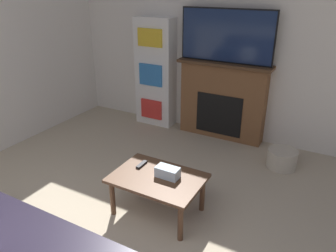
% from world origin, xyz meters
% --- Properties ---
extents(wall_back, '(5.45, 0.06, 2.70)m').
position_xyz_m(wall_back, '(0.00, 4.05, 1.35)').
color(wall_back, silver).
rests_on(wall_back, ground_plane).
extents(fireplace, '(1.29, 0.28, 1.08)m').
position_xyz_m(fireplace, '(0.16, 3.91, 0.55)').
color(fireplace, brown).
rests_on(fireplace, ground_plane).
extents(tv, '(1.25, 0.03, 0.69)m').
position_xyz_m(tv, '(0.16, 3.89, 1.43)').
color(tv, black).
rests_on(tv, fireplace).
extents(coffee_table, '(0.84, 0.59, 0.40)m').
position_xyz_m(coffee_table, '(0.24, 1.98, 0.35)').
color(coffee_table, brown).
rests_on(coffee_table, ground_plane).
extents(tissue_box, '(0.22, 0.12, 0.10)m').
position_xyz_m(tissue_box, '(0.32, 2.02, 0.45)').
color(tissue_box, silver).
rests_on(tissue_box, coffee_table).
extents(remote_control, '(0.04, 0.15, 0.02)m').
position_xyz_m(remote_control, '(-0.00, 2.08, 0.41)').
color(remote_control, black).
rests_on(remote_control, coffee_table).
extents(bookshelf, '(0.59, 0.29, 1.61)m').
position_xyz_m(bookshelf, '(-0.91, 3.88, 0.81)').
color(bookshelf, white).
rests_on(bookshelf, ground_plane).
extents(storage_basket, '(0.35, 0.35, 0.23)m').
position_xyz_m(storage_basket, '(1.12, 3.43, 0.11)').
color(storage_basket, '#BCB29E').
rests_on(storage_basket, ground_plane).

